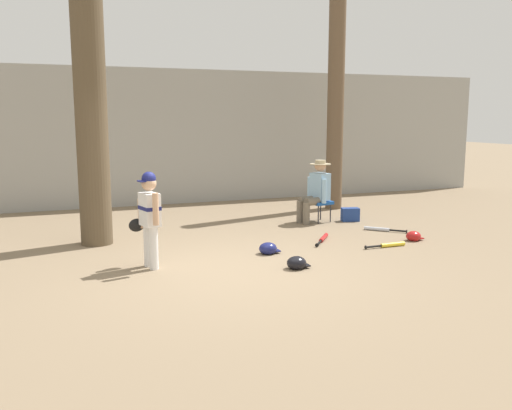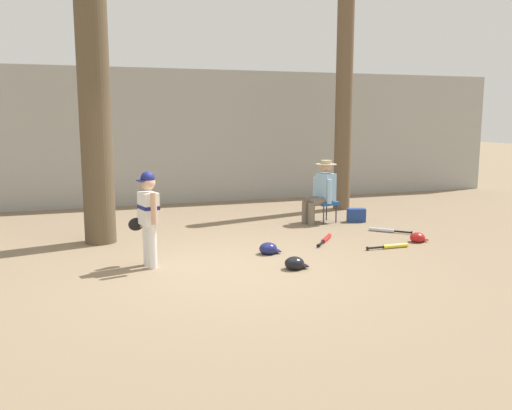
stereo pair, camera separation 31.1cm
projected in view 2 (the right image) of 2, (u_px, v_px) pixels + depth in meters
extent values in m
plane|color=#7F6B51|center=(229.00, 270.00, 7.26)|extent=(60.00, 60.00, 0.00)
cube|color=#9E9E99|center=(158.00, 137.00, 12.61)|extent=(18.00, 0.36, 3.10)
cylinder|color=brown|center=(92.00, 55.00, 8.39)|extent=(0.50, 0.50, 5.92)
cone|color=brown|center=(101.00, 242.00, 8.86)|extent=(0.83, 0.83, 0.30)
cylinder|color=brown|center=(344.00, 86.00, 11.67)|extent=(0.36, 0.36, 5.32)
cone|color=brown|center=(341.00, 209.00, 12.10)|extent=(0.47, 0.47, 0.22)
cylinder|color=white|center=(152.00, 247.00, 7.30)|extent=(0.12, 0.12, 0.58)
cylinder|color=white|center=(147.00, 244.00, 7.45)|extent=(0.12, 0.12, 0.58)
cube|color=white|center=(149.00, 209.00, 7.29)|extent=(0.26, 0.34, 0.44)
cube|color=navy|center=(149.00, 207.00, 7.29)|extent=(0.28, 0.35, 0.05)
sphere|color=tan|center=(148.00, 183.00, 7.24)|extent=(0.20, 0.20, 0.20)
sphere|color=navy|center=(148.00, 178.00, 7.23)|extent=(0.19, 0.19, 0.19)
cube|color=navy|center=(141.00, 181.00, 7.18)|extent=(0.13, 0.16, 0.02)
cylinder|color=tan|center=(154.00, 208.00, 7.07)|extent=(0.10, 0.10, 0.42)
cylinder|color=tan|center=(140.00, 213.00, 7.46)|extent=(0.10, 0.10, 0.40)
ellipsoid|color=black|center=(136.00, 224.00, 7.47)|extent=(0.24, 0.17, 0.18)
cube|color=#194C9E|center=(325.00, 203.00, 10.49)|extent=(0.47, 0.47, 0.06)
cylinder|color=#333338|center=(324.00, 214.00, 10.32)|extent=(0.02, 0.02, 0.38)
cylinder|color=#333338|center=(314.00, 212.00, 10.57)|extent=(0.02, 0.02, 0.38)
cylinder|color=#333338|center=(336.00, 213.00, 10.47)|extent=(0.02, 0.02, 0.38)
cylinder|color=#333338|center=(327.00, 211.00, 10.72)|extent=(0.02, 0.02, 0.38)
cylinder|color=#6B6051|center=(311.00, 214.00, 10.23)|extent=(0.13, 0.13, 0.43)
cylinder|color=#6B6051|center=(305.00, 212.00, 10.40)|extent=(0.13, 0.13, 0.43)
cylinder|color=#6B6051|center=(320.00, 202.00, 10.30)|extent=(0.42, 0.23, 0.15)
cylinder|color=#6B6051|center=(314.00, 200.00, 10.47)|extent=(0.42, 0.23, 0.15)
cube|color=#8CB7D8|center=(326.00, 187.00, 10.44)|extent=(0.31, 0.40, 0.52)
cylinder|color=#8CB7D8|center=(329.00, 192.00, 10.22)|extent=(0.11, 0.11, 0.46)
cylinder|color=#8CB7D8|center=(315.00, 189.00, 10.60)|extent=(0.11, 0.11, 0.46)
sphere|color=tan|center=(326.00, 166.00, 10.38)|extent=(0.22, 0.22, 0.22)
cylinder|color=tan|center=(326.00, 164.00, 10.37)|extent=(0.40, 0.40, 0.02)
cylinder|color=tan|center=(326.00, 163.00, 10.37)|extent=(0.20, 0.20, 0.09)
cube|color=navy|center=(356.00, 215.00, 10.56)|extent=(0.37, 0.26, 0.26)
cylinder|color=red|center=(326.00, 238.00, 8.99)|extent=(0.35, 0.42, 0.07)
cylinder|color=black|center=(321.00, 244.00, 8.62)|extent=(0.23, 0.27, 0.03)
cylinder|color=black|center=(318.00, 246.00, 8.47)|extent=(0.05, 0.05, 0.06)
cylinder|color=yellow|center=(395.00, 246.00, 8.47)|extent=(0.43, 0.07, 0.07)
cylinder|color=black|center=(376.00, 248.00, 8.35)|extent=(0.28, 0.03, 0.03)
cylinder|color=black|center=(367.00, 248.00, 8.31)|extent=(0.02, 0.06, 0.06)
cylinder|color=#B7BCC6|center=(382.00, 230.00, 9.66)|extent=(0.36, 0.36, 0.07)
cylinder|color=black|center=(403.00, 232.00, 9.49)|extent=(0.23, 0.23, 0.03)
cylinder|color=black|center=(412.00, 233.00, 9.43)|extent=(0.05, 0.05, 0.06)
ellipsoid|color=navy|center=(268.00, 249.00, 8.09)|extent=(0.27, 0.25, 0.18)
cube|color=navy|center=(276.00, 251.00, 8.14)|extent=(0.11, 0.14, 0.02)
ellipsoid|color=#A81919|center=(417.00, 238.00, 8.86)|extent=(0.25, 0.23, 0.17)
cube|color=#A81919|center=(424.00, 239.00, 8.90)|extent=(0.10, 0.13, 0.02)
ellipsoid|color=black|center=(294.00, 263.00, 7.28)|extent=(0.27, 0.24, 0.18)
cube|color=black|center=(303.00, 266.00, 7.33)|extent=(0.11, 0.13, 0.02)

